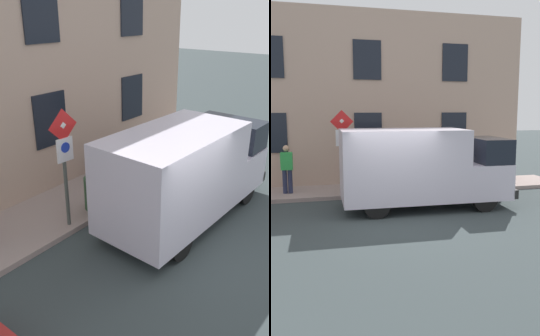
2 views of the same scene
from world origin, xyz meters
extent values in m
plane|color=#343E3F|center=(0.00, 0.00, 0.00)|extent=(80.00, 80.00, 0.00)
cube|color=gray|center=(3.75, 0.00, 0.07)|extent=(2.14, 15.27, 0.14)
cube|color=tan|center=(5.17, 0.00, 3.47)|extent=(0.70, 13.27, 6.95)
cube|color=black|center=(4.80, -3.65, 2.22)|extent=(0.06, 1.10, 1.50)
cube|color=black|center=(4.80, 0.00, 2.22)|extent=(0.06, 1.10, 1.50)
cube|color=black|center=(4.80, 3.65, 2.22)|extent=(0.06, 1.10, 1.50)
cube|color=black|center=(4.80, -3.65, 5.00)|extent=(0.06, 1.10, 1.50)
cube|color=black|center=(4.80, 0.00, 5.00)|extent=(0.06, 1.10, 1.50)
cylinder|color=#474C47|center=(2.92, 1.20, 1.54)|extent=(0.09, 0.09, 2.79)
pyramid|color=silver|center=(2.84, 1.21, 2.68)|extent=(0.07, 0.50, 0.50)
pyramid|color=red|center=(2.85, 1.21, 2.68)|extent=(0.05, 0.56, 0.56)
cube|color=white|center=(2.86, 1.21, 2.13)|extent=(0.06, 0.44, 0.56)
cylinder|color=#1933B2|center=(2.84, 1.21, 2.19)|extent=(0.02, 0.24, 0.24)
cube|color=silver|center=(0.99, -0.49, 1.41)|extent=(2.10, 3.85, 2.18)
cube|color=silver|center=(0.92, -3.08, 0.87)|extent=(2.04, 1.45, 1.10)
cube|color=black|center=(0.92, -3.29, 1.77)|extent=(1.95, 1.03, 0.84)
cube|color=black|center=(0.90, -3.83, 0.50)|extent=(2.00, 0.21, 0.28)
cylinder|color=black|center=(1.81, -2.87, 0.38)|extent=(0.24, 0.77, 0.76)
cylinder|color=black|center=(0.05, -2.82, 0.38)|extent=(0.24, 0.77, 0.76)
cylinder|color=black|center=(1.90, 0.46, 0.38)|extent=(0.24, 0.77, 0.76)
cylinder|color=black|center=(0.14, 0.50, 0.38)|extent=(0.24, 0.77, 0.76)
torus|color=black|center=(4.22, -2.72, 0.47)|extent=(0.20, 0.67, 0.66)
torus|color=black|center=(4.32, -3.76, 0.47)|extent=(0.20, 0.67, 0.66)
cylinder|color=#238544|center=(4.25, -3.05, 0.68)|extent=(0.09, 0.60, 0.60)
cylinder|color=#238544|center=(4.26, -3.13, 0.95)|extent=(0.11, 0.73, 0.07)
cylinder|color=#238544|center=(4.28, -3.41, 0.66)|extent=(0.05, 0.19, 0.55)
cylinder|color=#238544|center=(4.30, -3.55, 0.43)|extent=(0.08, 0.43, 0.12)
cylinder|color=#238544|center=(4.22, -2.74, 0.72)|extent=(0.04, 0.09, 0.50)
cube|color=black|center=(4.29, -3.49, 0.97)|extent=(0.10, 0.21, 0.06)
cylinder|color=#262626|center=(4.22, -2.77, 1.02)|extent=(0.46, 0.07, 0.03)
torus|color=black|center=(4.24, -1.91, 0.47)|extent=(0.20, 0.67, 0.66)
torus|color=black|center=(4.30, -2.95, 0.47)|extent=(0.20, 0.67, 0.66)
cylinder|color=red|center=(4.26, -2.24, 0.68)|extent=(0.07, 0.60, 0.60)
cylinder|color=red|center=(4.26, -2.32, 0.95)|extent=(0.08, 0.73, 0.07)
cylinder|color=red|center=(4.28, -2.60, 0.66)|extent=(0.05, 0.19, 0.55)
cylinder|color=red|center=(4.29, -2.74, 0.43)|extent=(0.06, 0.43, 0.12)
cylinder|color=red|center=(4.24, -1.93, 0.72)|extent=(0.04, 0.09, 0.50)
cube|color=black|center=(4.28, -2.68, 0.97)|extent=(0.09, 0.20, 0.06)
cylinder|color=#262626|center=(4.24, -1.96, 1.02)|extent=(0.46, 0.06, 0.03)
torus|color=black|center=(4.27, -1.09, 0.47)|extent=(0.12, 0.66, 0.66)
torus|color=black|center=(4.26, -2.14, 0.47)|extent=(0.12, 0.66, 0.66)
cylinder|color=#1557B0|center=(4.27, -1.43, 0.68)|extent=(0.04, 0.60, 0.60)
cylinder|color=#1557B0|center=(4.27, -1.51, 0.95)|extent=(0.04, 0.73, 0.07)
cylinder|color=#1557B0|center=(4.27, -1.79, 0.66)|extent=(0.04, 0.19, 0.55)
cylinder|color=#1557B0|center=(4.26, -1.93, 0.43)|extent=(0.04, 0.43, 0.12)
cylinder|color=#1557B0|center=(4.27, -1.12, 0.72)|extent=(0.04, 0.09, 0.50)
cube|color=black|center=(4.27, -1.87, 0.97)|extent=(0.08, 0.20, 0.06)
cylinder|color=#262626|center=(4.27, -1.14, 1.02)|extent=(0.46, 0.03, 0.03)
cylinder|color=#262B47|center=(3.59, 3.02, 0.56)|extent=(0.16, 0.16, 0.85)
cylinder|color=#262B47|center=(3.60, 3.20, 0.56)|extent=(0.16, 0.16, 0.85)
cube|color=green|center=(3.59, 3.11, 1.30)|extent=(0.28, 0.41, 0.62)
sphere|color=tan|center=(3.59, 3.11, 1.75)|extent=(0.22, 0.22, 0.22)
cylinder|color=#2D5133|center=(3.02, 0.25, 0.59)|extent=(0.44, 0.44, 0.90)
camera|label=1|loc=(-3.26, 6.40, 5.08)|focal=39.58mm
camera|label=2|loc=(-10.30, 2.35, 3.11)|focal=40.61mm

